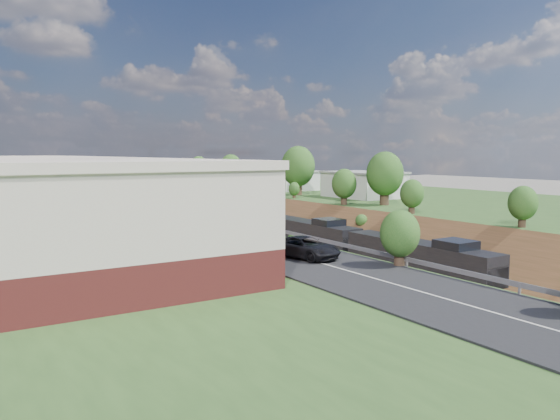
% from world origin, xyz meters
% --- Properties ---
extents(platform_right, '(44.00, 180.00, 5.00)m').
position_xyz_m(platform_right, '(33.00, 60.00, 2.50)').
color(platform_right, '#2F4F20').
rests_on(platform_right, ground).
extents(embankment_left, '(10.00, 180.00, 10.00)m').
position_xyz_m(embankment_left, '(-11.00, 60.00, 0.00)').
color(embankment_left, brown).
rests_on(embankment_left, ground).
extents(embankment_right, '(10.00, 180.00, 10.00)m').
position_xyz_m(embankment_right, '(11.00, 60.00, 0.00)').
color(embankment_right, brown).
rests_on(embankment_right, ground).
extents(rail_left_track, '(1.58, 180.00, 0.18)m').
position_xyz_m(rail_left_track, '(-2.60, 60.00, 0.09)').
color(rail_left_track, gray).
rests_on(rail_left_track, ground).
extents(rail_right_track, '(1.58, 180.00, 0.18)m').
position_xyz_m(rail_right_track, '(2.60, 60.00, 0.09)').
color(rail_right_track, gray).
rests_on(rail_right_track, ground).
extents(road, '(8.00, 180.00, 0.10)m').
position_xyz_m(road, '(-15.50, 60.00, 5.05)').
color(road, black).
rests_on(road, platform_left).
extents(guardrail, '(0.10, 171.00, 0.70)m').
position_xyz_m(guardrail, '(-11.40, 59.80, 5.55)').
color(guardrail, '#99999E').
rests_on(guardrail, platform_left).
extents(commercial_building, '(14.30, 62.30, 7.00)m').
position_xyz_m(commercial_building, '(-28.00, 38.00, 8.51)').
color(commercial_building, maroon).
rests_on(commercial_building, platform_left).
extents(overpass, '(24.50, 8.30, 7.40)m').
position_xyz_m(overpass, '(0.00, 122.00, 4.92)').
color(overpass, gray).
rests_on(overpass, ground).
extents(white_building_near, '(9.00, 12.00, 4.00)m').
position_xyz_m(white_building_near, '(23.50, 52.00, 7.00)').
color(white_building_near, silver).
rests_on(white_building_near, platform_right).
extents(white_building_far, '(8.00, 10.00, 3.60)m').
position_xyz_m(white_building_far, '(23.00, 74.00, 6.80)').
color(white_building_far, silver).
rests_on(white_building_far, platform_right).
extents(tree_right_large, '(5.25, 5.25, 7.61)m').
position_xyz_m(tree_right_large, '(17.00, 40.00, 9.38)').
color(tree_right_large, '#473323').
rests_on(tree_right_large, platform_right).
extents(tree_left_crest, '(2.45, 2.45, 3.55)m').
position_xyz_m(tree_left_crest, '(-11.80, 20.00, 7.04)').
color(tree_left_crest, '#473323').
rests_on(tree_left_crest, platform_left).
extents(freight_train, '(2.99, 168.46, 4.55)m').
position_xyz_m(freight_train, '(2.60, 97.92, 2.59)').
color(freight_train, black).
rests_on(freight_train, ground).
extents(suv, '(3.66, 5.77, 1.48)m').
position_xyz_m(suv, '(-15.34, 13.25, 5.84)').
color(suv, black).
rests_on(suv, road).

